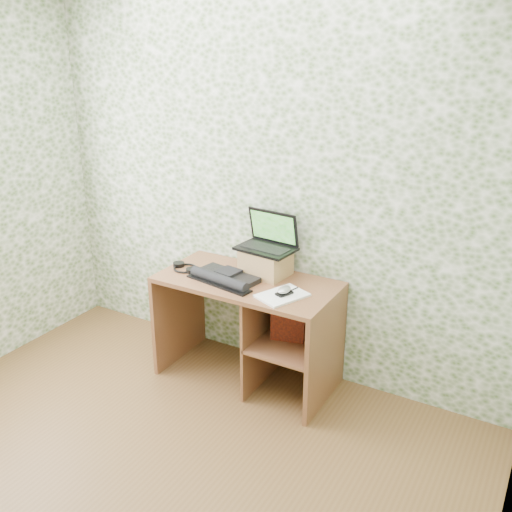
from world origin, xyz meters
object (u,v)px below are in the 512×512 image
Objects in this scene: laptop at (269,240)px; keyboard at (224,277)px; riser at (266,262)px; notepad at (282,295)px; desk at (259,317)px.

laptop reaches higher than keyboard.
laptop is (-0.00, 0.04, 0.15)m from riser.
notepad is at bearing 6.07° from keyboard.
laptop is at bearing 96.52° from desk.
keyboard reaches higher than desk.
desk is at bearing -81.25° from riser.
riser reaches higher than desk.
keyboard is (-0.19, -0.23, -0.06)m from riser.
laptop is at bearing 64.67° from keyboard.
riser is 0.58× the size of keyboard.
riser is at bearing 60.19° from keyboard.
notepad is at bearing -44.60° from riser.
notepad is (0.26, -0.25, -0.08)m from riser.
desk is 0.38m from riser.
riser is 0.15m from laptop.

